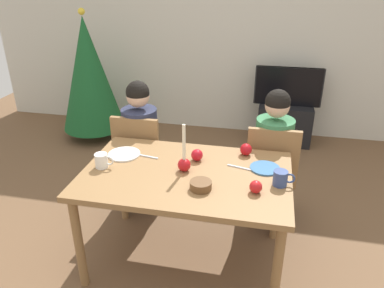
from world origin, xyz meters
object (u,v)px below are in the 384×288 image
mug_right (281,178)px  apple_by_right_mug (256,187)px  bowl_walnuts (201,185)px  person_right_child (272,161)px  plate_left (124,154)px  apple_by_left_plate (246,149)px  tv (288,86)px  mug_left (102,161)px  dining_table (186,183)px  chair_right (271,169)px  chair_left (140,156)px  plate_right (265,168)px  apple_near_candle (197,155)px  person_left_child (141,148)px  candle_centerpiece (184,162)px  christmas_tree (89,74)px  tv_stand (284,123)px

mug_right → apple_by_right_mug: 0.19m
bowl_walnuts → person_right_child: bearing=61.8°
plate_left → apple_by_left_plate: (0.88, 0.19, 0.04)m
tv → mug_left: 2.69m
mug_left → apple_by_left_plate: bearing=22.3°
dining_table → mug_left: (-0.58, -0.04, 0.13)m
chair_right → mug_right: size_ratio=6.52×
chair_left → dining_table: bearing=-48.1°
dining_table → apple_by_left_plate: bearing=42.9°
plate_right → apple_near_candle: bearing=176.8°
plate_right → person_right_child: bearing=83.6°
person_left_child → mug_right: person_left_child is taller
person_left_child → bowl_walnuts: 1.08m
plate_right → apple_by_right_mug: 0.32m
tv → candle_centerpiece: candle_centerpiece is taller
tv → apple_by_right_mug: bearing=-95.9°
dining_table → bowl_walnuts: size_ratio=10.13×
dining_table → chair_left: chair_left is taller
dining_table → candle_centerpiece: (-0.02, 0.02, 0.15)m
tv → christmas_tree: bearing=-171.6°
tv_stand → tv: bearing=90.0°
tv → apple_by_right_mug: (-0.25, -2.45, 0.08)m
bowl_walnuts → apple_by_right_mug: apple_by_right_mug is taller
dining_table → apple_near_candle: 0.23m
tv → apple_near_candle: tv is taller
mug_left → tv_stand: bearing=60.9°
tv_stand → plate_right: 2.21m
christmas_tree → apple_by_right_mug: (2.11, -2.10, -0.03)m
chair_right → mug_right: 0.70m
tv → candle_centerpiece: 2.40m
tv → christmas_tree: size_ratio=0.50×
candle_centerpiece → plate_right: bearing=14.4°
candle_centerpiece → apple_near_candle: candle_centerpiece is taller
plate_left → apple_by_left_plate: size_ratio=2.68×
candle_centerpiece → mug_left: 0.57m
mug_right → bowl_walnuts: bearing=-163.1°
person_left_child → bowl_walnuts: bearing=-50.3°
chair_left → person_right_child: 1.12m
tv → apple_by_left_plate: (-0.35, -1.95, 0.08)m
apple_near_candle → candle_centerpiece: bearing=-108.6°
tv_stand → bowl_walnuts: (-0.59, -2.48, 0.54)m
christmas_tree → apple_by_left_plate: bearing=-38.6°
dining_table → plate_left: (-0.50, 0.16, 0.09)m
dining_table → plate_left: plate_left is taller
person_right_child → mug_left: person_right_child is taller
mug_left → bowl_walnuts: (0.72, -0.13, -0.02)m
chair_right → plate_left: bearing=-157.5°
dining_table → person_right_child: bearing=48.1°
christmas_tree → plate_left: size_ratio=6.67×
apple_by_left_plate → apple_by_right_mug: apple_by_left_plate is taller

